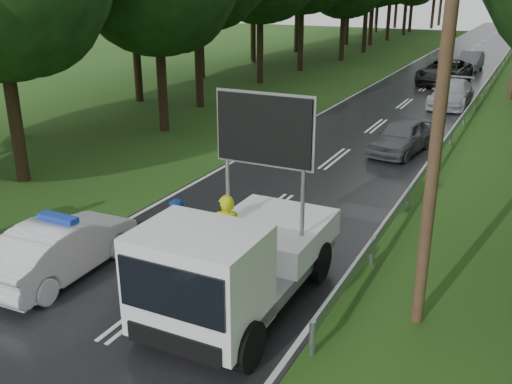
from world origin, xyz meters
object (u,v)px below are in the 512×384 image
Objects in this scene: queue_car_first at (402,136)px; queue_car_fourth at (471,61)px; police_sedan at (62,248)px; civilian at (179,233)px; queue_car_second at (451,93)px; queue_car_third at (444,72)px; barrier at (237,229)px; work_truck at (234,262)px; officer at (227,235)px.

queue_car_first is 25.45m from queue_car_fourth.
civilian reaches higher than police_sedan.
police_sedan is at bearing -100.91° from queue_car_first.
queue_car_fourth is (-0.85, 14.97, 0.01)m from queue_car_second.
barrier is at bearing -86.15° from queue_car_third.
barrier is (-1.14, 2.24, -0.39)m from work_truck.
barrier is 0.61× the size of queue_car_first.
civilian is 0.29× the size of queue_car_third.
queue_car_fourth is at bearing 88.64° from queue_car_third.
barrier is 21.72m from queue_car_second.
queue_car_third is at bearing -93.88° from queue_car_fourth.
barrier is at bearing -89.75° from queue_car_fourth.
queue_car_third is at bearing 91.51° from work_truck.
civilian is 0.39× the size of queue_car_fourth.
barrier is 1.22× the size of officer.
civilian is (-2.17, 1.24, -0.31)m from work_truck.
police_sedan is at bearing -175.78° from work_truck.
civilian is at bearing -149.84° from barrier.
police_sedan is 3.84m from officer.
police_sedan is 4.41m from work_truck.
civilian is 30.00m from queue_car_third.
officer reaches higher than queue_car_first.
queue_car_third is (3.42, 31.56, 0.15)m from police_sedan.
civilian is (2.20, 1.58, 0.18)m from police_sedan.
queue_car_first reaches higher than barrier.
barrier is at bearing -104.74° from officer.
queue_car_fourth is at bearing -118.56° from officer.
queue_car_fourth is (4.17, 39.20, 0.04)m from police_sedan.
officer reaches higher than barrier.
queue_car_first is at bearing 76.82° from civilian.
police_sedan reaches higher than queue_car_first.
queue_car_third is at bearing -98.81° from police_sedan.
queue_car_fourth is at bearing -98.69° from police_sedan.
police_sedan is 2.09× the size of officer.
police_sedan is 0.86× the size of queue_car_second.
queue_car_second is at bearing 71.10° from barrier.
officer is 22.57m from queue_car_second.
work_truck is 2.55m from barrier.
police_sedan is 1.05× the size of queue_car_first.
police_sedan is 0.77× the size of work_truck.
queue_car_fourth is (1.97, 37.62, -0.14)m from civilian.
civilian reaches higher than queue_car_fourth.
queue_car_first is at bearing -123.47° from officer.
work_truck is 38.86m from queue_car_fourth.
work_truck reaches higher than barrier.
queue_car_second is at bearing 88.21° from work_truck.
barrier is 0.91m from officer.
officer is 1.23m from civilian.
queue_car_first is at bearing -91.28° from queue_car_second.
work_truck reaches higher than police_sedan.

